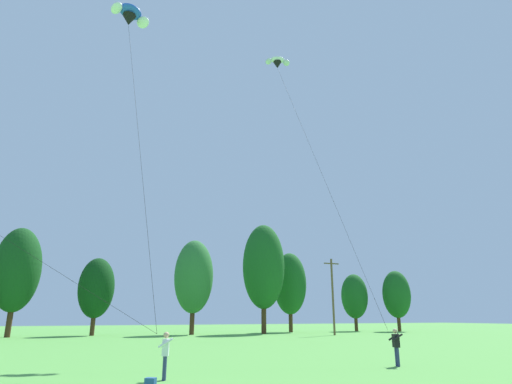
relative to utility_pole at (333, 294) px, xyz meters
The scene contains 12 objects.
treeline_tree_d 37.72m from the utility_pole, 164.43° to the left, with size 5.11×5.11×12.26m.
treeline_tree_e 29.55m from the utility_pole, 157.98° to the left, with size 4.31×4.31×9.30m.
treeline_tree_f 18.07m from the utility_pole, 151.02° to the left, with size 5.04×5.04×12.00m.
treeline_tree_g 10.57m from the utility_pole, 127.54° to the left, with size 5.78×5.78×14.76m.
treeline_tree_h 11.79m from the utility_pole, 88.62° to the left, with size 4.93×4.93×11.60m.
treeline_tree_i 16.18m from the utility_pole, 43.41° to the left, with size 4.18×4.18×8.80m.
treeline_tree_j 18.44m from the utility_pole, 23.19° to the left, with size 4.28×4.28×9.20m.
utility_pole is the anchor object (origin of this frame).
kite_flyer_near 41.31m from the utility_pole, 133.13° to the right, with size 0.67×0.70×1.69m.
kite_flyer_mid 34.78m from the utility_pole, 119.67° to the right, with size 0.69×0.71×1.69m.
parafoil_kite_high_blue_white 40.19m from the utility_pole, 143.87° to the right, with size 2.87×9.16×20.28m.
parafoil_kite_mid_white 30.28m from the utility_pole, 133.91° to the right, with size 2.35×13.62×23.03m.
Camera 1 is at (-10.27, -1.15, 2.26)m, focal length 30.37 mm.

